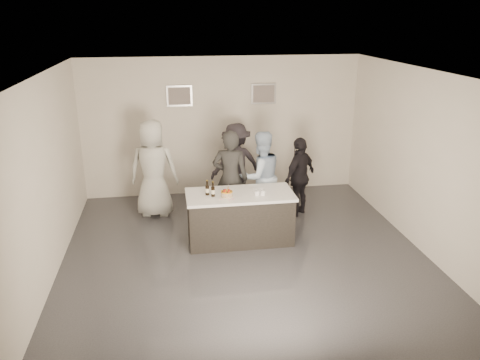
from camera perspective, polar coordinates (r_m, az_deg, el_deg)
The scene contains 19 objects.
floor at distance 7.99m, azimuth 0.56°, elevation -8.99°, with size 6.00×6.00×0.00m, color #3D3D42.
ceiling at distance 7.06m, azimuth 0.64°, elevation 12.89°, with size 6.00×6.00×0.00m, color white.
wall_back at distance 10.25m, azimuth -2.18°, elevation 6.51°, with size 6.00×0.04×3.00m, color silver.
wall_front at distance 4.70m, azimuth 6.72°, elevation -10.23°, with size 6.00×0.04×3.00m, color silver.
wall_left at distance 7.53m, azimuth -22.55°, elevation 0.05°, with size 0.04×6.00×3.00m, color silver.
wall_right at distance 8.40m, azimuth 21.24°, elevation 2.18°, with size 0.04×6.00×3.00m, color silver.
picture_left at distance 10.02m, azimuth -7.41°, elevation 10.14°, with size 0.54×0.04×0.44m, color #B2B2B7.
picture_right at distance 10.23m, azimuth 2.89°, elevation 10.46°, with size 0.54×0.04×0.44m, color #B2B2B7.
bar_counter at distance 8.24m, azimuth -0.01°, elevation -4.56°, with size 1.86×0.86×0.90m, color white.
cake at distance 7.93m, azimuth -1.62°, elevation -1.76°, with size 0.20×0.20×0.08m, color orange.
beer_bottle_a at distance 7.97m, azimuth -4.02°, elevation -0.96°, with size 0.07×0.07×0.26m, color black.
beer_bottle_b at distance 7.91m, azimuth -3.32°, elevation -1.13°, with size 0.07×0.07×0.26m, color black.
tumbler_cluster at distance 8.05m, azimuth 2.35°, elevation -1.43°, with size 0.19×0.19×0.08m, color #EDAB16.
candles at distance 7.79m, azimuth -1.61°, elevation -2.44°, with size 0.24×0.08×0.01m, color pink.
person_main_black at distance 8.72m, azimuth -1.19°, elevation 0.17°, with size 0.67×0.44×1.85m, color #272727.
person_main_blue at distance 8.95m, azimuth 2.53°, elevation 0.43°, with size 0.86×0.67×1.77m, color silver.
person_guest_left at distance 9.29m, azimuth -10.51°, elevation 1.38°, with size 0.95×0.62×1.94m, color silver.
person_guest_right at distance 9.30m, azimuth 7.28°, elevation 0.43°, with size 0.93×0.39×1.59m, color black.
person_guest_back at distance 9.87m, azimuth -0.47°, elevation 2.08°, with size 1.10×0.63×1.70m, color #27232A.
Camera 1 is at (-1.16, -6.91, 3.84)m, focal length 35.00 mm.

